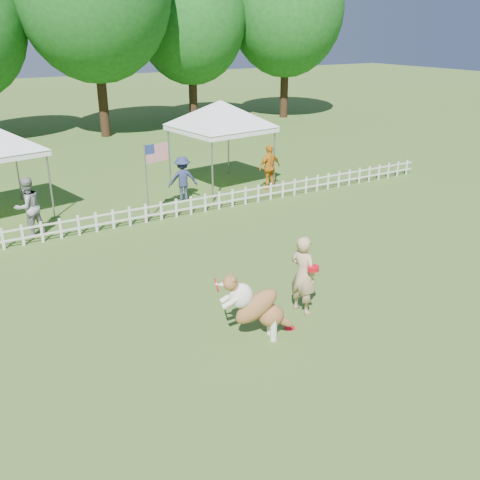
{
  "coord_description": "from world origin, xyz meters",
  "views": [
    {
      "loc": [
        -5.58,
        -7.41,
        5.48
      ],
      "look_at": [
        0.05,
        2.0,
        1.1
      ],
      "focal_mm": 40.0,
      "sensor_mm": 36.0,
      "label": 1
    }
  ],
  "objects": [
    {
      "name": "ground",
      "position": [
        0.0,
        0.0,
        0.0
      ],
      "size": [
        120.0,
        120.0,
        0.0
      ],
      "primitive_type": "plane",
      "color": "#3C6B21",
      "rests_on": "ground"
    },
    {
      "name": "tree_far_right",
      "position": [
        15.0,
        21.5,
        5.7
      ],
      "size": [
        7.0,
        7.0,
        11.4
      ],
      "primitive_type": null,
      "color": "#164D16",
      "rests_on": "ground"
    },
    {
      "name": "handler",
      "position": [
        0.52,
        0.3,
        0.83
      ],
      "size": [
        0.52,
        0.68,
        1.66
      ],
      "primitive_type": "imported",
      "rotation": [
        0.0,
        0.0,
        1.79
      ],
      "color": "tan",
      "rests_on": "ground"
    },
    {
      "name": "dog",
      "position": [
        -0.84,
        -0.11,
        0.69
      ],
      "size": [
        1.4,
        0.87,
        1.38
      ],
      "primitive_type": null,
      "rotation": [
        0.0,
        0.0,
        -0.34
      ],
      "color": "brown",
      "rests_on": "ground"
    },
    {
      "name": "flag_pole",
      "position": [
        -0.06,
        7.24,
        1.16
      ],
      "size": [
        0.89,
        0.29,
        2.32
      ],
      "primitive_type": null,
      "rotation": [
        0.0,
        0.0,
        0.22
      ],
      "color": "gray",
      "rests_on": "ground"
    },
    {
      "name": "frisbee_on_turf",
      "position": [
        -0.1,
        -0.13,
        0.01
      ],
      "size": [
        0.28,
        0.28,
        0.02
      ],
      "primitive_type": "cylinder",
      "rotation": [
        0.0,
        0.0,
        0.34
      ],
      "color": "red",
      "rests_on": "ground"
    },
    {
      "name": "canopy_tent_right",
      "position": [
        3.6,
        9.27,
        1.52
      ],
      "size": [
        3.3,
        3.3,
        3.05
      ],
      "primitive_type": null,
      "rotation": [
        0.0,
        0.0,
        0.13
      ],
      "color": "white",
      "rests_on": "ground"
    },
    {
      "name": "spectator_b",
      "position": [
        1.68,
        8.47,
        0.75
      ],
      "size": [
        1.09,
        0.82,
        1.51
      ],
      "primitive_type": "imported",
      "rotation": [
        0.0,
        0.0,
        2.85
      ],
      "color": "navy",
      "rests_on": "ground"
    },
    {
      "name": "tree_right",
      "position": [
        9.0,
        22.5,
        5.2
      ],
      "size": [
        6.2,
        6.2,
        10.4
      ],
      "primitive_type": null,
      "color": "#164D16",
      "rests_on": "ground"
    },
    {
      "name": "picket_fence",
      "position": [
        0.0,
        7.0,
        0.3
      ],
      "size": [
        22.0,
        0.08,
        0.6
      ],
      "primitive_type": null,
      "color": "white",
      "rests_on": "ground"
    },
    {
      "name": "tree_center_right",
      "position": [
        3.0,
        21.0,
        6.3
      ],
      "size": [
        7.6,
        7.6,
        12.6
      ],
      "primitive_type": null,
      "color": "#164D16",
      "rests_on": "ground"
    },
    {
      "name": "spectator_a",
      "position": [
        -3.39,
        7.73,
        0.83
      ],
      "size": [
        0.99,
        0.9,
        1.67
      ],
      "primitive_type": "imported",
      "rotation": [
        0.0,
        0.0,
        3.55
      ],
      "color": "gray",
      "rests_on": "ground"
    },
    {
      "name": "spectator_c",
      "position": [
        4.94,
        8.13,
        0.8
      ],
      "size": [
        0.98,
        0.5,
        1.61
      ],
      "primitive_type": "imported",
      "rotation": [
        0.0,
        0.0,
        3.26
      ],
      "color": "orange",
      "rests_on": "ground"
    }
  ]
}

